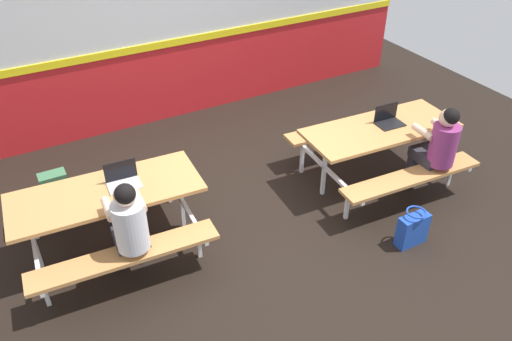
# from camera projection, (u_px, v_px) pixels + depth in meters

# --- Properties ---
(ground_plane) EXTENTS (10.00, 10.00, 0.02)m
(ground_plane) POSITION_uv_depth(u_px,v_px,m) (255.00, 209.00, 5.94)
(ground_plane) COLOR black
(accent_backdrop) EXTENTS (8.00, 0.14, 2.60)m
(accent_backdrop) POSITION_uv_depth(u_px,v_px,m) (165.00, 35.00, 7.10)
(accent_backdrop) COLOR red
(accent_backdrop) RESTS_ON ground
(picnic_table_left) EXTENTS (1.89, 1.65, 0.74)m
(picnic_table_left) POSITION_uv_depth(u_px,v_px,m) (108.00, 204.00, 5.07)
(picnic_table_left) COLOR tan
(picnic_table_left) RESTS_ON ground
(picnic_table_right) EXTENTS (1.89, 1.65, 0.74)m
(picnic_table_right) POSITION_uv_depth(u_px,v_px,m) (379.00, 139.00, 6.10)
(picnic_table_right) COLOR tan
(picnic_table_right) RESTS_ON ground
(student_nearer) EXTENTS (0.38, 0.53, 1.21)m
(student_nearer) POSITION_uv_depth(u_px,v_px,m) (129.00, 224.00, 4.62)
(student_nearer) COLOR #2D2D38
(student_nearer) RESTS_ON ground
(student_further) EXTENTS (0.38, 0.53, 1.21)m
(student_further) POSITION_uv_depth(u_px,v_px,m) (438.00, 145.00, 5.74)
(student_further) COLOR #2D2D38
(student_further) RESTS_ON ground
(laptop_silver) EXTENTS (0.33, 0.24, 0.22)m
(laptop_silver) POSITION_uv_depth(u_px,v_px,m) (123.00, 180.00, 5.05)
(laptop_silver) COLOR silver
(laptop_silver) RESTS_ON picnic_table_left
(laptop_dark) EXTENTS (0.33, 0.24, 0.22)m
(laptop_dark) POSITION_uv_depth(u_px,v_px,m) (389.00, 120.00, 6.06)
(laptop_dark) COLOR black
(laptop_dark) RESTS_ON picnic_table_right
(backpack_dark) EXTENTS (0.30, 0.22, 0.44)m
(backpack_dark) POSITION_uv_depth(u_px,v_px,m) (56.00, 190.00, 5.87)
(backpack_dark) COLOR #3F724C
(backpack_dark) RESTS_ON ground
(tote_bag_bright) EXTENTS (0.34, 0.21, 0.43)m
(tote_bag_bright) POSITION_uv_depth(u_px,v_px,m) (413.00, 229.00, 5.34)
(tote_bag_bright) COLOR #1E47B2
(tote_bag_bright) RESTS_ON ground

